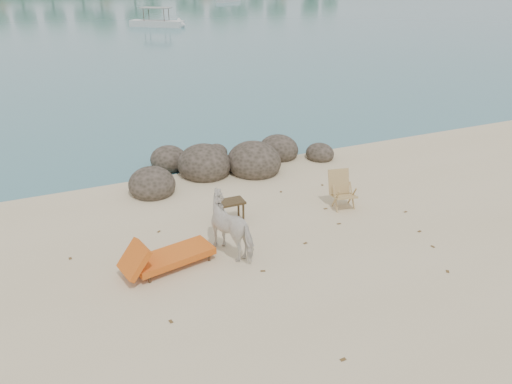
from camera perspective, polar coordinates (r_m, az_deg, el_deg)
boulders at (r=14.74m, az=-3.54°, el=3.26°), size 6.45×2.99×1.18m
cow at (r=10.46m, az=-2.58°, el=-3.94°), size 1.15×1.60×1.23m
side_table at (r=11.82m, az=-2.90°, el=-2.32°), size 0.65×0.42×0.52m
lounge_chair at (r=10.26m, az=-9.45°, el=-6.91°), size 2.15×1.12×0.61m
deck_chair at (r=12.55m, az=10.06°, el=0.01°), size 0.70×0.75×0.92m
boat_mid at (r=51.50m, az=-11.37°, el=19.67°), size 5.43×4.66×2.86m
dead_leaves at (r=11.26m, az=8.97°, el=-5.58°), size 8.75×7.17×0.00m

